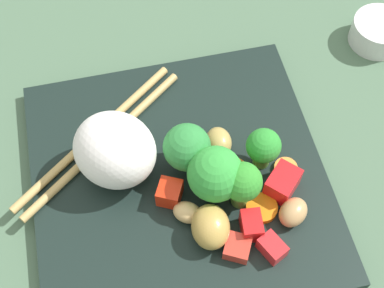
# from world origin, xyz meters

# --- Properties ---
(ground_plane) EXTENTS (1.10, 1.10, 0.02)m
(ground_plane) POSITION_xyz_m (0.00, 0.00, -0.01)
(ground_plane) COLOR #48664C
(square_plate) EXTENTS (0.27, 0.27, 0.01)m
(square_plate) POSITION_xyz_m (0.00, 0.00, 0.01)
(square_plate) COLOR black
(square_plate) RESTS_ON ground_plane
(rice_mound) EXTENTS (0.10, 0.10, 0.07)m
(rice_mound) POSITION_xyz_m (0.02, 0.05, 0.05)
(rice_mound) COLOR white
(rice_mound) RESTS_ON square_plate
(broccoli_floret_0) EXTENTS (0.03, 0.03, 0.05)m
(broccoli_floret_0) POSITION_xyz_m (-0.03, -0.05, 0.04)
(broccoli_floret_0) COLOR #639F42
(broccoli_floret_0) RESTS_ON square_plate
(broccoli_floret_1) EXTENTS (0.05, 0.05, 0.06)m
(broccoli_floret_1) POSITION_xyz_m (-0.02, -0.03, 0.05)
(broccoli_floret_1) COLOR #7BB950
(broccoli_floret_1) RESTS_ON square_plate
(broccoli_floret_2) EXTENTS (0.04, 0.04, 0.06)m
(broccoli_floret_2) POSITION_xyz_m (0.01, -0.01, 0.05)
(broccoli_floret_2) COLOR #72B74F
(broccoli_floret_2) RESTS_ON square_plate
(broccoli_floret_3) EXTENTS (0.03, 0.03, 0.05)m
(broccoli_floret_3) POSITION_xyz_m (0.00, -0.08, 0.04)
(broccoli_floret_3) COLOR #5B9F3D
(broccoli_floret_3) RESTS_ON square_plate
(carrot_slice_0) EXTENTS (0.03, 0.03, 0.01)m
(carrot_slice_0) POSITION_xyz_m (-0.05, -0.07, 0.02)
(carrot_slice_0) COLOR orange
(carrot_slice_0) RESTS_ON square_plate
(carrot_slice_1) EXTENTS (0.03, 0.03, 0.00)m
(carrot_slice_1) POSITION_xyz_m (-0.01, -0.10, 0.02)
(carrot_slice_1) COLOR orange
(carrot_slice_1) RESTS_ON square_plate
(carrot_slice_2) EXTENTS (0.04, 0.04, 0.01)m
(carrot_slice_2) POSITION_xyz_m (-0.01, -0.05, 0.02)
(carrot_slice_2) COLOR orange
(carrot_slice_2) RESTS_ON square_plate
(pepper_chunk_0) EXTENTS (0.03, 0.03, 0.02)m
(pepper_chunk_0) POSITION_xyz_m (-0.02, 0.01, 0.02)
(pepper_chunk_0) COLOR red
(pepper_chunk_0) RESTS_ON square_plate
(pepper_chunk_1) EXTENTS (0.03, 0.03, 0.01)m
(pepper_chunk_1) POSITION_xyz_m (-0.08, -0.04, 0.02)
(pepper_chunk_1) COLOR red
(pepper_chunk_1) RESTS_ON square_plate
(pepper_chunk_2) EXTENTS (0.03, 0.03, 0.02)m
(pepper_chunk_2) POSITION_xyz_m (-0.09, -0.06, 0.02)
(pepper_chunk_2) COLOR red
(pepper_chunk_2) RESTS_ON square_plate
(pepper_chunk_3) EXTENTS (0.02, 0.02, 0.02)m
(pepper_chunk_3) POSITION_xyz_m (-0.06, -0.05, 0.02)
(pepper_chunk_3) COLOR red
(pepper_chunk_3) RESTS_ON square_plate
(pepper_chunk_4) EXTENTS (0.04, 0.04, 0.02)m
(pepper_chunk_4) POSITION_xyz_m (-0.03, -0.09, 0.03)
(pepper_chunk_4) COLOR red
(pepper_chunk_4) RESTS_ON square_plate
(chicken_piece_0) EXTENTS (0.04, 0.04, 0.02)m
(chicken_piece_0) POSITION_xyz_m (-0.06, -0.09, 0.02)
(chicken_piece_0) COLOR tan
(chicken_piece_0) RESTS_ON square_plate
(chicken_piece_1) EXTENTS (0.04, 0.04, 0.03)m
(chicken_piece_1) POSITION_xyz_m (-0.06, -0.02, 0.03)
(chicken_piece_1) COLOR #B28D44
(chicken_piece_1) RESTS_ON square_plate
(chicken_piece_2) EXTENTS (0.03, 0.03, 0.02)m
(chicken_piece_2) POSITION_xyz_m (-0.04, -0.00, 0.02)
(chicken_piece_2) COLOR tan
(chicken_piece_2) RESTS_ON square_plate
(chicken_piece_3) EXTENTS (0.03, 0.03, 0.02)m
(chicken_piece_3) POSITION_xyz_m (0.00, -0.03, 0.02)
(chicken_piece_3) COLOR #AD8E4B
(chicken_piece_3) RESTS_ON square_plate
(chicken_piece_4) EXTENTS (0.03, 0.02, 0.02)m
(chicken_piece_4) POSITION_xyz_m (0.02, -0.04, 0.02)
(chicken_piece_4) COLOR tan
(chicken_piece_4) RESTS_ON square_plate
(chopstick_pair) EXTENTS (0.15, 0.17, 0.01)m
(chopstick_pair) POSITION_xyz_m (0.05, 0.07, 0.02)
(chopstick_pair) COLOR tan
(chopstick_pair) RESTS_ON square_plate
(sauce_cup) EXTENTS (0.06, 0.06, 0.03)m
(sauce_cup) POSITION_xyz_m (0.13, -0.24, 0.01)
(sauce_cup) COLOR silver
(sauce_cup) RESTS_ON ground_plane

